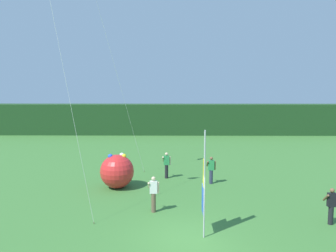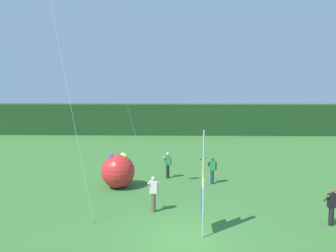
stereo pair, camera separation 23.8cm
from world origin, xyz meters
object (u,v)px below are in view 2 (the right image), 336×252
Objects in this scene: person_near_banner at (212,169)px; inflatable_balloon at (118,171)px; person_far_right at (332,206)px; person_far_left at (168,164)px; person_mid_field at (153,193)px; banner_flag at (203,185)px.

person_near_banner is 5.74m from inflatable_balloon.
person_far_left is at bearing 134.62° from person_far_right.
person_far_right is at bearing -27.29° from inflatable_balloon.
person_far_left is (-2.77, 1.22, 0.01)m from person_near_banner.
person_mid_field is 4.54m from inflatable_balloon.
person_near_banner is at bearing -23.86° from person_far_left.
banner_flag is 3.50m from person_mid_field.
person_mid_field is 6.07m from person_far_left.
person_far_left is 10.46m from person_far_right.
person_far_right is 11.52m from inflatable_balloon.
person_far_right is at bearing -45.38° from person_far_left.
person_near_banner is 7.72m from person_far_right.
person_far_left reaches higher than person_near_banner.
inflatable_balloon is at bearing 121.26° from person_mid_field.
person_far_left is (-1.64, 8.53, -1.19)m from banner_flag.
inflatable_balloon is at bearing 125.41° from banner_flag.
inflatable_balloon is (-10.24, 5.28, 0.13)m from person_far_right.
banner_flag reaches higher than person_near_banner.
person_mid_field is 8.00m from person_far_right.
person_near_banner is 1.03× the size of person_far_right.
person_far_left is 1.04× the size of person_far_right.
person_far_left is at bearing 100.85° from banner_flag.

